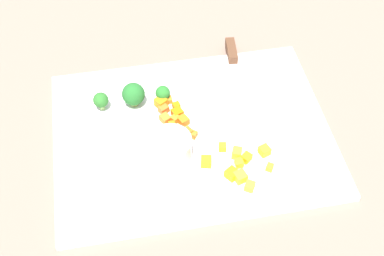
{
  "coord_description": "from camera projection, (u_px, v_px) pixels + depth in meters",
  "views": [
    {
      "loc": [
        0.11,
        0.57,
        0.73
      ],
      "look_at": [
        0.0,
        0.0,
        0.02
      ],
      "focal_mm": 49.12,
      "sensor_mm": 36.0,
      "label": 1
    }
  ],
  "objects": [
    {
      "name": "pepper_dice_8",
      "position": [
        264.0,
        151.0,
        0.89
      ],
      "size": [
        0.02,
        0.02,
        0.02
      ],
      "primitive_type": "cube",
      "rotation": [
        0.0,
        0.0,
        1.91
      ],
      "color": "yellow",
      "rests_on": "cutting_board"
    },
    {
      "name": "carrot_dice_5",
      "position": [
        165.0,
        119.0,
        0.94
      ],
      "size": [
        0.02,
        0.02,
        0.01
      ],
      "primitive_type": "cube",
      "rotation": [
        0.0,
        0.0,
        2.04
      ],
      "color": "orange",
      "rests_on": "cutting_board"
    },
    {
      "name": "pepper_dice_2",
      "position": [
        237.0,
        153.0,
        0.88
      ],
      "size": [
        0.02,
        0.02,
        0.02
      ],
      "primitive_type": "cube",
      "rotation": [
        0.0,
        0.0,
        1.16
      ],
      "color": "yellow",
      "rests_on": "cutting_board"
    },
    {
      "name": "carrot_dice_9",
      "position": [
        172.0,
        125.0,
        0.93
      ],
      "size": [
        0.01,
        0.01,
        0.01
      ],
      "primitive_type": "cube",
      "rotation": [
        0.0,
        0.0,
        1.58
      ],
      "color": "orange",
      "rests_on": "cutting_board"
    },
    {
      "name": "pepper_dice_3",
      "position": [
        232.0,
        174.0,
        0.86
      ],
      "size": [
        0.03,
        0.03,
        0.01
      ],
      "primitive_type": "cube",
      "rotation": [
        0.0,
        0.0,
        0.6
      ],
      "color": "yellow",
      "rests_on": "cutting_board"
    },
    {
      "name": "carrot_dice_10",
      "position": [
        161.0,
        103.0,
        0.96
      ],
      "size": [
        0.03,
        0.03,
        0.02
      ],
      "primitive_type": "cube",
      "rotation": [
        0.0,
        0.0,
        2.14
      ],
      "color": "orange",
      "rests_on": "cutting_board"
    },
    {
      "name": "carrot_dice_6",
      "position": [
        164.0,
        109.0,
        0.95
      ],
      "size": [
        0.02,
        0.02,
        0.01
      ],
      "primitive_type": "cube",
      "rotation": [
        0.0,
        0.0,
        0.49
      ],
      "color": "orange",
      "rests_on": "cutting_board"
    },
    {
      "name": "carrot_dice_11",
      "position": [
        176.0,
        106.0,
        0.96
      ],
      "size": [
        0.02,
        0.01,
        0.01
      ],
      "primitive_type": "cube",
      "rotation": [
        0.0,
        0.0,
        1.81
      ],
      "color": "orange",
      "rests_on": "cutting_board"
    },
    {
      "name": "pepper_dice_9",
      "position": [
        239.0,
        163.0,
        0.87
      ],
      "size": [
        0.01,
        0.02,
        0.01
      ],
      "primitive_type": "cube",
      "rotation": [
        0.0,
        0.0,
        1.63
      ],
      "color": "yellow",
      "rests_on": "cutting_board"
    },
    {
      "name": "carrot_dice_2",
      "position": [
        188.0,
        133.0,
        0.91
      ],
      "size": [
        0.02,
        0.02,
        0.01
      ],
      "primitive_type": "cube",
      "rotation": [
        0.0,
        0.0,
        2.09
      ],
      "color": "orange",
      "rests_on": "cutting_board"
    },
    {
      "name": "prep_bowl",
      "position": [
        171.0,
        149.0,
        0.87
      ],
      "size": [
        0.07,
        0.07,
        0.05
      ],
      "primitive_type": "cylinder",
      "color": "#B0B8B8",
      "rests_on": "cutting_board"
    },
    {
      "name": "carrot_dice_8",
      "position": [
        195.0,
        134.0,
        0.91
      ],
      "size": [
        0.02,
        0.02,
        0.01
      ],
      "primitive_type": "cube",
      "rotation": [
        0.0,
        0.0,
        0.91
      ],
      "color": "orange",
      "rests_on": "cutting_board"
    },
    {
      "name": "carrot_dice_3",
      "position": [
        176.0,
        130.0,
        0.92
      ],
      "size": [
        0.02,
        0.02,
        0.01
      ],
      "primitive_type": "cube",
      "rotation": [
        0.0,
        0.0,
        0.98
      ],
      "color": "orange",
      "rests_on": "cutting_board"
    },
    {
      "name": "pepper_dice_0",
      "position": [
        247.0,
        158.0,
        0.88
      ],
      "size": [
        0.02,
        0.02,
        0.02
      ],
      "primitive_type": "cube",
      "rotation": [
        0.0,
        0.0,
        2.27
      ],
      "color": "yellow",
      "rests_on": "cutting_board"
    },
    {
      "name": "pepper_dice_5",
      "position": [
        222.0,
        147.0,
        0.9
      ],
      "size": [
        0.01,
        0.02,
        0.01
      ],
      "primitive_type": "cube",
      "rotation": [
        0.0,
        0.0,
        1.39
      ],
      "color": "yellow",
      "rests_on": "cutting_board"
    },
    {
      "name": "chef_knife",
      "position": [
        238.0,
        84.0,
        0.99
      ],
      "size": [
        0.05,
        0.34,
        0.02
      ],
      "rotation": [
        0.0,
        0.0,
        1.47
      ],
      "color": "silver",
      "rests_on": "cutting_board"
    },
    {
      "name": "pepper_dice_4",
      "position": [
        240.0,
        177.0,
        0.85
      ],
      "size": [
        0.02,
        0.02,
        0.02
      ],
      "primitive_type": "cube",
      "rotation": [
        0.0,
        0.0,
        0.3
      ],
      "color": "yellow",
      "rests_on": "cutting_board"
    },
    {
      "name": "cutting_board",
      "position": [
        192.0,
        134.0,
        0.93
      ],
      "size": [
        0.48,
        0.37,
        0.01
      ],
      "primitive_type": "cube",
      "color": "white",
      "rests_on": "ground_plane"
    },
    {
      "name": "carrot_dice_1",
      "position": [
        177.0,
        113.0,
        0.94
      ],
      "size": [
        0.02,
        0.02,
        0.01
      ],
      "primitive_type": "cube",
      "rotation": [
        0.0,
        0.0,
        0.38
      ],
      "color": "orange",
      "rests_on": "cutting_board"
    },
    {
      "name": "ground_plane",
      "position": [
        192.0,
        136.0,
        0.93
      ],
      "size": [
        4.0,
        4.0,
        0.0
      ],
      "primitive_type": "plane",
      "color": "#8D6F5F"
    },
    {
      "name": "carrot_dice_0",
      "position": [
        175.0,
        119.0,
        0.93
      ],
      "size": [
        0.02,
        0.02,
        0.01
      ],
      "primitive_type": "cube",
      "rotation": [
        0.0,
        0.0,
        0.68
      ],
      "color": "orange",
      "rests_on": "cutting_board"
    },
    {
      "name": "pepper_dice_7",
      "position": [
        270.0,
        167.0,
        0.87
      ],
      "size": [
        0.02,
        0.02,
        0.01
      ],
      "primitive_type": "cube",
      "rotation": [
        0.0,
        0.0,
        2.56
      ],
      "color": "yellow",
      "rests_on": "cutting_board"
    },
    {
      "name": "pepper_dice_6",
      "position": [
        250.0,
        186.0,
        0.84
      ],
      "size": [
        0.02,
        0.02,
        0.01
      ],
      "primitive_type": "cube",
      "rotation": [
        0.0,
        0.0,
        1.02
      ],
      "color": "yellow",
      "rests_on": "cutting_board"
    },
    {
      "name": "carrot_dice_7",
      "position": [
        183.0,
        121.0,
        0.93
      ],
      "size": [
        0.02,
        0.02,
        0.01
      ],
      "primitive_type": "cube",
      "rotation": [
        0.0,
        0.0,
        0.44
      ],
      "color": "orange",
      "rests_on": "cutting_board"
    },
    {
      "name": "broccoli_floret_0",
      "position": [
        101.0,
        100.0,
        0.94
      ],
      "size": [
        0.03,
        0.03,
        0.04
      ],
      "color": "#92BD69",
      "rests_on": "cutting_board"
    },
    {
      "name": "pepper_dice_1",
      "position": [
        206.0,
        162.0,
        0.88
      ],
      "size": [
        0.02,
        0.02,
        0.01
      ],
      "primitive_type": "cube",
      "rotation": [
        0.0,
        0.0,
        1.35
      ],
      "color": "yellow",
      "rests_on": "cutting_board"
    },
    {
      "name": "broccoli_floret_2",
      "position": [
        163.0,
        93.0,
        0.96
      ],
      "size": [
        0.03,
        0.03,
        0.03
      ],
      "color": "#94AC6A",
      "rests_on": "cutting_board"
    },
    {
      "name": "broccoli_floret_1",
      "position": [
        133.0,
        94.0,
        0.95
      ],
      "size": [
        0.04,
        0.04,
        0.05
      ],
      "color": "#97B055",
      "rests_on": "cutting_board"
    },
    {
      "name": "carrot_dice_4",
      "position": [
        169.0,
        100.0,
        0.97
      ],
      "size": [
        0.01,
        0.01,
        0.01
      ],
      "primitive_type": "cube",
      "rotation": [
        0.0,
        0.0,
        1.58
      ],
      "color": "orange",
      "rests_on": "cutting_board"
    }
  ]
}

